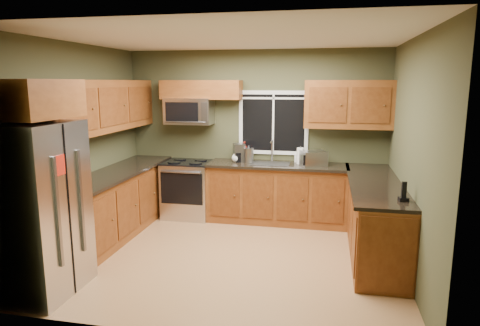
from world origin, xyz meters
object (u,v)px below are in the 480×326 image
(refrigerator, at_px, (38,209))
(soap_bottle_a, at_px, (244,151))
(kettle, at_px, (249,154))
(soap_bottle_b, at_px, (297,156))
(coffee_maker, at_px, (239,153))
(soap_bottle_c, at_px, (236,156))
(paper_towel_roll, at_px, (300,156))
(range, at_px, (188,189))
(cordless_phone, at_px, (404,195))
(microwave, at_px, (189,111))
(toaster_oven, at_px, (313,158))

(refrigerator, distance_m, soap_bottle_a, 3.38)
(refrigerator, distance_m, kettle, 3.29)
(soap_bottle_a, distance_m, soap_bottle_b, 0.85)
(coffee_maker, height_order, kettle, coffee_maker)
(coffee_maker, distance_m, soap_bottle_c, 0.08)
(soap_bottle_a, bearing_deg, paper_towel_roll, -7.53)
(range, bearing_deg, cordless_phone, -31.03)
(coffee_maker, bearing_deg, kettle, -17.06)
(kettle, relative_size, soap_bottle_b, 1.48)
(paper_towel_roll, bearing_deg, soap_bottle_c, -177.54)
(coffee_maker, height_order, paper_towel_roll, coffee_maker)
(paper_towel_roll, bearing_deg, cordless_phone, -57.32)
(kettle, xyz_separation_m, soap_bottle_a, (-0.10, 0.16, 0.02))
(soap_bottle_b, bearing_deg, range, -172.50)
(coffee_maker, bearing_deg, soap_bottle_b, 8.17)
(soap_bottle_a, xyz_separation_m, soap_bottle_b, (0.85, 0.03, -0.06))
(coffee_maker, xyz_separation_m, paper_towel_roll, (0.97, -0.01, -0.01))
(microwave, xyz_separation_m, soap_bottle_b, (1.75, 0.09, -0.69))
(soap_bottle_b, xyz_separation_m, soap_bottle_c, (-0.95, -0.19, -0.00))
(refrigerator, distance_m, toaster_oven, 3.85)
(range, relative_size, coffee_maker, 3.28)
(kettle, height_order, cordless_phone, kettle)
(range, distance_m, coffee_maker, 1.03)
(coffee_maker, relative_size, soap_bottle_c, 1.54)
(range, height_order, cordless_phone, cordless_phone)
(microwave, relative_size, soap_bottle_c, 4.10)
(kettle, distance_m, soap_bottle_c, 0.20)
(refrigerator, height_order, range, refrigerator)
(paper_towel_roll, bearing_deg, toaster_oven, -29.19)
(toaster_oven, height_order, soap_bottle_a, soap_bottle_a)
(microwave, bearing_deg, soap_bottle_a, 4.36)
(toaster_oven, distance_m, cordless_phone, 2.06)
(toaster_oven, bearing_deg, soap_bottle_c, 176.55)
(range, distance_m, soap_bottle_a, 1.11)
(refrigerator, bearing_deg, soap_bottle_c, 62.09)
(paper_towel_roll, relative_size, cordless_phone, 1.31)
(kettle, height_order, soap_bottle_b, kettle)
(soap_bottle_a, bearing_deg, refrigerator, -118.11)
(soap_bottle_a, bearing_deg, coffee_maker, -122.79)
(paper_towel_roll, xyz_separation_m, soap_bottle_a, (-0.91, 0.12, 0.03))
(range, height_order, soap_bottle_c, soap_bottle_c)
(toaster_oven, xyz_separation_m, cordless_phone, (1.02, -1.79, -0.05))
(soap_bottle_c, bearing_deg, kettle, 1.39)
(range, relative_size, toaster_oven, 2.12)
(range, distance_m, soap_bottle_b, 1.85)
(coffee_maker, bearing_deg, paper_towel_roll, -0.79)
(coffee_maker, distance_m, soap_bottle_b, 0.93)
(kettle, xyz_separation_m, soap_bottle_b, (0.75, 0.18, -0.03))
(coffee_maker, distance_m, soap_bottle_a, 0.13)
(coffee_maker, height_order, soap_bottle_b, coffee_maker)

